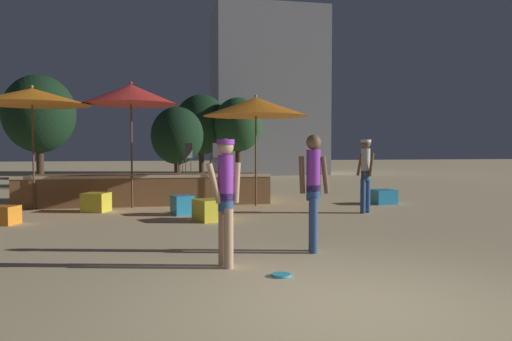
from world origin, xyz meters
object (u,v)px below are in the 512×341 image
object	(u,v)px
person_1	(313,187)
person_2	(366,171)
cube_seat_3	(182,205)
cube_seat_4	(96,202)
background_tree_2	(39,114)
cube_seat_0	(4,215)
background_tree_1	(238,125)
patio_umbrella_0	(32,96)
frisbee_disc	(281,275)
patio_umbrella_2	(131,94)
bistro_chair_1	(217,155)
background_tree_3	(177,136)
background_tree_0	(201,125)
cube_seat_1	(211,210)
person_0	(226,195)
cube_seat_2	(383,197)
bistro_chair_0	(187,155)
patio_umbrella_1	(256,107)

from	to	relation	value
person_1	person_2	distance (m)	5.02
cube_seat_3	person_1	bearing A→B (deg)	-70.09
cube_seat_4	background_tree_2	xyz separation A→B (m)	(-2.94, 7.79, 2.72)
cube_seat_0	background_tree_1	size ratio (longest dim) A/B	0.15
patio_umbrella_0	cube_seat_3	world-z (taller)	patio_umbrella_0
person_2	frisbee_disc	size ratio (longest dim) A/B	7.59
background_tree_2	patio_umbrella_2	bearing A→B (deg)	-62.07
cube_seat_3	person_2	distance (m)	4.61
bistro_chair_1	frisbee_disc	world-z (taller)	bistro_chair_1
background_tree_3	person_2	bearing A→B (deg)	-66.77
cube_seat_3	background_tree_0	size ratio (longest dim) A/B	0.13
background_tree_0	cube_seat_1	bearing A→B (deg)	-94.74
patio_umbrella_2	background_tree_0	world-z (taller)	background_tree_0
person_0	cube_seat_2	bearing A→B (deg)	122.43
cube_seat_4	background_tree_1	xyz separation A→B (m)	(5.71, 11.97, 2.57)
person_0	person_1	bearing A→B (deg)	97.76
cube_seat_3	bistro_chair_0	distance (m)	3.42
background_tree_3	background_tree_0	bearing A→B (deg)	73.49
patio_umbrella_0	patio_umbrella_2	world-z (taller)	patio_umbrella_2
cube_seat_4	background_tree_1	world-z (taller)	background_tree_1
frisbee_disc	cube_seat_3	bearing A→B (deg)	98.15
cube_seat_0	cube_seat_3	size ratio (longest dim) A/B	1.08
patio_umbrella_1	bistro_chair_0	size ratio (longest dim) A/B	3.45
cube_seat_2	patio_umbrella_0	bearing A→B (deg)	176.47
cube_seat_0	frisbee_disc	bearing A→B (deg)	-48.90
person_0	background_tree_3	world-z (taller)	background_tree_3
patio_umbrella_0	cube_seat_4	size ratio (longest dim) A/B	4.32
background_tree_2	bistro_chair_1	bearing A→B (deg)	-40.63
patio_umbrella_2	cube_seat_1	bearing A→B (deg)	-56.83
person_1	person_0	bearing A→B (deg)	130.33
patio_umbrella_2	cube_seat_2	distance (m)	7.66
cube_seat_1	cube_seat_3	distance (m)	1.26
person_1	bistro_chair_0	xyz separation A→B (m)	(-1.42, 8.01, 0.40)
patio_umbrella_2	bistro_chair_1	bearing A→B (deg)	34.48
patio_umbrella_0	bistro_chair_1	distance (m)	5.52
bistro_chair_1	cube_seat_1	bearing A→B (deg)	67.29
cube_seat_4	person_1	xyz separation A→B (m)	(3.87, -5.85, 0.77)
bistro_chair_0	patio_umbrella_1	bearing A→B (deg)	82.46
cube_seat_3	background_tree_3	distance (m)	9.30
cube_seat_1	person_0	bearing A→B (deg)	-93.83
cube_seat_2	frisbee_disc	distance (m)	8.86
background_tree_0	background_tree_3	world-z (taller)	background_tree_0
cube_seat_4	background_tree_2	size ratio (longest dim) A/B	0.17
patio_umbrella_0	patio_umbrella_2	xyz separation A→B (m)	(2.51, -0.12, 0.09)
patio_umbrella_1	background_tree_2	size ratio (longest dim) A/B	0.69
cube_seat_4	person_2	world-z (taller)	person_2
person_1	background_tree_0	xyz separation A→B (m)	(0.09, 19.00, 1.83)
person_0	frisbee_disc	distance (m)	1.32
cube_seat_4	patio_umbrella_2	bearing A→B (deg)	34.65
cube_seat_1	background_tree_0	bearing A→B (deg)	85.26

